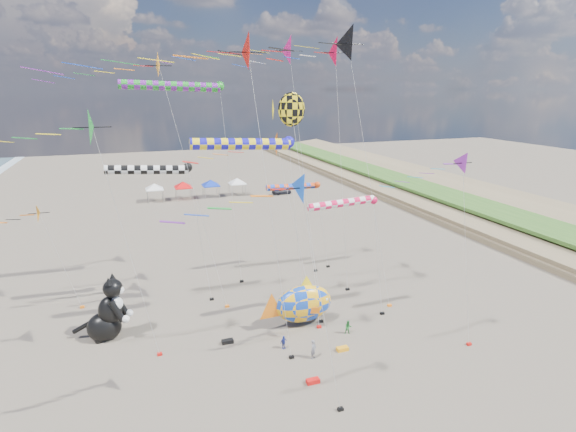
# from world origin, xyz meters

# --- Properties ---
(ground) EXTENTS (260.00, 260.00, 0.00)m
(ground) POSITION_xyz_m (0.00, 0.00, 0.00)
(ground) COLOR brown
(ground) RESTS_ON ground
(delta_kite_0) EXTENTS (12.13, 2.13, 22.17)m
(delta_kite_0) POSITION_xyz_m (-7.68, 15.91, 20.76)
(delta_kite_0) COLOR orange
(delta_kite_0) RESTS_ON ground
(delta_kite_1) EXTENTS (9.11, 1.84, 15.34)m
(delta_kite_1) POSITION_xyz_m (-2.28, -0.07, 14.04)
(delta_kite_1) COLOR blue
(delta_kite_1) RESTS_ON ground
(delta_kite_2) EXTENTS (11.04, 2.71, 23.67)m
(delta_kite_2) POSITION_xyz_m (6.22, 15.45, 22.09)
(delta_kite_2) COLOR red
(delta_kite_2) RESTS_ON ground
(delta_kite_3) EXTENTS (14.98, 3.03, 24.26)m
(delta_kite_3) POSITION_xyz_m (7.21, 11.01, 22.51)
(delta_kite_3) COLOR black
(delta_kite_3) RESTS_ON ground
(delta_kite_4) EXTENTS (7.99, 1.62, 15.51)m
(delta_kite_4) POSITION_xyz_m (10.66, 3.25, 14.27)
(delta_kite_4) COLOR purple
(delta_kite_4) RESTS_ON ground
(delta_kite_5) EXTENTS (16.10, 2.97, 24.34)m
(delta_kite_5) POSITION_xyz_m (3.51, 20.97, 22.60)
(delta_kite_5) COLOR #CF146E
(delta_kite_5) RESTS_ON ground
(delta_kite_6) EXTENTS (10.53, 2.52, 18.40)m
(delta_kite_6) POSITION_xyz_m (-12.34, 9.97, 16.89)
(delta_kite_6) COLOR #1A822D
(delta_kite_6) RESTS_ON ground
(delta_kite_7) EXTENTS (10.49, 2.19, 16.20)m
(delta_kite_7) POSITION_xyz_m (0.47, 12.34, 14.80)
(delta_kite_7) COLOR #FF6602
(delta_kite_7) RESTS_ON ground
(delta_kite_8) EXTENTS (8.68, 1.87, 9.99)m
(delta_kite_8) POSITION_xyz_m (-18.44, 20.22, 8.71)
(delta_kite_8) COLOR orange
(delta_kite_8) RESTS_ON ground
(delta_kite_9) EXTENTS (14.67, 2.43, 22.66)m
(delta_kite_9) POSITION_xyz_m (-4.93, 6.26, 21.12)
(delta_kite_9) COLOR #CA0C02
(delta_kite_9) RESTS_ON ground
(windsock_0) EXTENTS (8.39, 0.81, 13.22)m
(windsock_0) POSITION_xyz_m (-8.07, 17.83, 12.75)
(windsock_0) COLOR black
(windsock_0) RESTS_ON ground
(windsock_1) EXTENTS (9.14, 0.90, 15.87)m
(windsock_1) POSITION_xyz_m (-1.49, 11.26, 15.37)
(windsock_1) COLOR #1512B5
(windsock_1) RESTS_ON ground
(windsock_2) EXTENTS (7.43, 0.66, 10.93)m
(windsock_2) POSITION_xyz_m (6.14, 9.91, 10.51)
(windsock_2) COLOR #EB1048
(windsock_2) RESTS_ON ground
(windsock_3) EXTENTS (10.37, 0.85, 20.02)m
(windsock_3) POSITION_xyz_m (-5.34, 20.91, 19.52)
(windsock_3) COLOR green
(windsock_3) RESTS_ON ground
(windsock_4) EXTENTS (7.35, 0.68, 9.92)m
(windsock_4) POSITION_xyz_m (6.24, 21.60, 9.51)
(windsock_4) COLOR #E34210
(windsock_4) RESTS_ON ground
(angelfish_kite) EXTENTS (3.74, 3.02, 19.12)m
(angelfish_kite) POSITION_xyz_m (2.24, 12.41, 17.65)
(angelfish_kite) COLOR yellow
(angelfish_kite) RESTS_ON ground
(cat_inflatable) EXTENTS (4.45, 3.11, 5.45)m
(cat_inflatable) POSITION_xyz_m (-12.62, 13.97, 2.72)
(cat_inflatable) COLOR black
(cat_inflatable) RESTS_ON ground
(fish_inflatable) EXTENTS (6.57, 2.19, 4.47)m
(fish_inflatable) POSITION_xyz_m (2.85, 10.64, 1.94)
(fish_inflatable) COLOR #1240B8
(fish_inflatable) RESTS_ON ground
(person_adult) EXTENTS (0.65, 0.63, 1.50)m
(person_adult) POSITION_xyz_m (1.75, 5.73, 0.75)
(person_adult) COLOR slate
(person_adult) RESTS_ON ground
(child_green) EXTENTS (0.67, 0.58, 1.19)m
(child_green) POSITION_xyz_m (5.76, 7.94, 0.59)
(child_green) COLOR #258231
(child_green) RESTS_ON ground
(child_blue) EXTENTS (0.70, 0.49, 1.10)m
(child_blue) POSITION_xyz_m (0.09, 7.69, 0.55)
(child_blue) COLOR #243296
(child_blue) RESTS_ON ground
(kite_bag_0) EXTENTS (0.90, 0.44, 0.30)m
(kite_bag_0) POSITION_xyz_m (4.24, 5.91, 0.15)
(kite_bag_0) COLOR #F9A115
(kite_bag_0) RESTS_ON ground
(kite_bag_1) EXTENTS (0.90, 0.44, 0.30)m
(kite_bag_1) POSITION_xyz_m (4.26, 15.16, 0.15)
(kite_bag_1) COLOR #1216BA
(kite_bag_1) RESTS_ON ground
(kite_bag_2) EXTENTS (0.90, 0.44, 0.30)m
(kite_bag_2) POSITION_xyz_m (0.59, 3.03, 0.15)
(kite_bag_2) COLOR red
(kite_bag_2) RESTS_ON ground
(kite_bag_3) EXTENTS (0.90, 0.44, 0.30)m
(kite_bag_3) POSITION_xyz_m (-3.83, 9.90, 0.15)
(kite_bag_3) COLOR black
(kite_bag_3) RESTS_ON ground
(tent_row) EXTENTS (19.20, 4.20, 3.80)m
(tent_row) POSITION_xyz_m (1.50, 60.00, 3.15)
(tent_row) COLOR white
(tent_row) RESTS_ON ground
(parked_car) EXTENTS (3.85, 1.85, 1.27)m
(parked_car) POSITION_xyz_m (17.15, 58.00, 0.63)
(parked_car) COLOR #26262D
(parked_car) RESTS_ON ground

